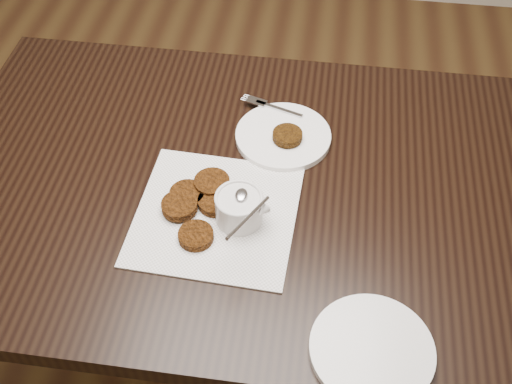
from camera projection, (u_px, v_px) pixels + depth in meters
floor at (240, 365)px, 1.79m from camera, size 4.00×4.00×0.00m
table at (253, 287)px, 1.53m from camera, size 1.29×0.83×0.75m
napkin at (216, 215)px, 1.19m from camera, size 0.31×0.31×0.00m
sauce_ramekin at (239, 197)px, 1.13m from camera, size 0.12×0.12×0.12m
patty_cluster at (193, 203)px, 1.19m from camera, size 0.28×0.28×0.02m
plate_with_patty at (283, 134)px, 1.32m from camera, size 0.26×0.26×0.03m
plate_empty at (372, 350)px, 1.00m from camera, size 0.24×0.24×0.01m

